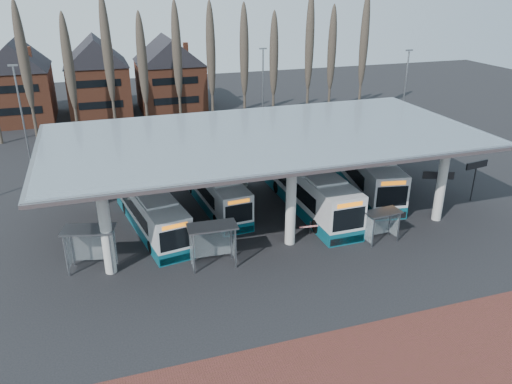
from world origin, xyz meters
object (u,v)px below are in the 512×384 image
object	(u,v)px
bus_2	(309,188)
bus_3	(363,170)
bus_0	(150,209)
shelter_2	(381,219)
bus_1	(214,189)
shelter_0	(90,239)
shelter_1	(212,236)

from	to	relation	value
bus_2	bus_3	distance (m)	6.55
bus_0	shelter_2	world-z (taller)	bus_0
bus_1	shelter_0	xyz separation A→B (m)	(-9.57, -7.02, 0.68)
shelter_0	bus_3	bearing A→B (deg)	30.01
bus_3	bus_2	bearing A→B (deg)	-148.98
shelter_1	shelter_2	distance (m)	11.84
shelter_1	bus_2	bearing A→B (deg)	36.23
shelter_2	shelter_0	bearing A→B (deg)	167.73
bus_0	shelter_1	distance (m)	7.20
shelter_1	shelter_2	xyz separation A→B (m)	(11.83, -0.51, -0.40)
shelter_0	shelter_1	world-z (taller)	shelter_0
bus_3	shelter_2	world-z (taller)	bus_3
shelter_0	shelter_2	world-z (taller)	shelter_0
shelter_0	shelter_1	bearing A→B (deg)	-0.55
bus_3	shelter_1	bearing A→B (deg)	-141.27
bus_3	shelter_0	distance (m)	23.58
shelter_1	shelter_2	bearing A→B (deg)	0.43
bus_3	shelter_0	size ratio (longest dim) A/B	3.85
bus_0	bus_3	bearing A→B (deg)	-3.39
bus_2	shelter_2	world-z (taller)	bus_2
bus_2	shelter_1	bearing A→B (deg)	-147.60
bus_2	shelter_0	xyz separation A→B (m)	(-16.53, -4.22, 0.43)
bus_0	shelter_0	distance (m)	6.24
shelter_0	bus_2	bearing A→B (deg)	28.14
bus_2	shelter_0	bearing A→B (deg)	-166.58
bus_3	shelter_2	distance (m)	9.63
bus_3	shelter_0	xyz separation A→B (m)	(-22.64, -6.58, 0.43)
shelter_1	shelter_2	size ratio (longest dim) A/B	1.22
bus_0	bus_2	xyz separation A→B (m)	(12.37, -0.38, 0.20)
bus_1	shelter_1	xyz separation A→B (m)	(-2.29, -8.88, 0.65)
bus_1	bus_3	bearing A→B (deg)	-6.55
shelter_0	shelter_1	size ratio (longest dim) A/B	1.08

